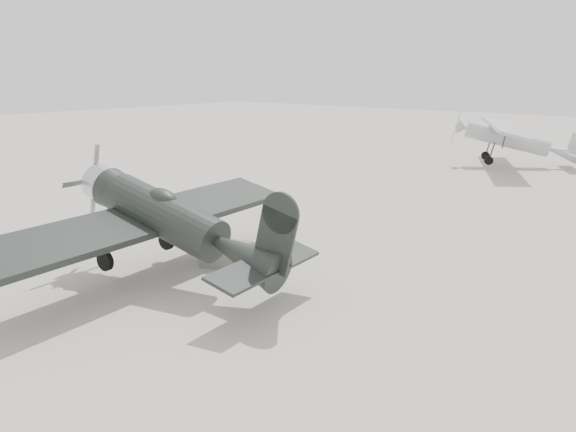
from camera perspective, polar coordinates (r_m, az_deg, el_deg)
name	(u,v)px	position (r m, az deg, el deg)	size (l,w,h in m)	color
ground	(275,255)	(21.28, -1.35, -3.97)	(160.00, 160.00, 0.00)	gray
lowwing_monoplane	(174,222)	(18.31, -11.48, -0.57)	(8.68, 12.15, 3.91)	black
highwing_monoplane	(513,136)	(44.01, 21.86, 7.56)	(9.39, 12.06, 3.54)	#97999C
equipment_block	(226,254)	(20.13, -6.29, -3.89)	(1.67, 1.04, 0.83)	#5E5B58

